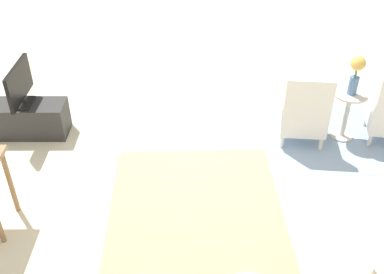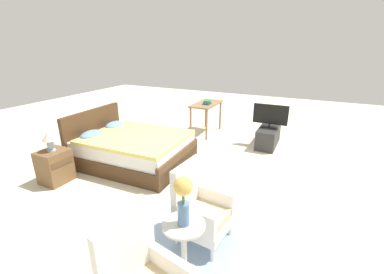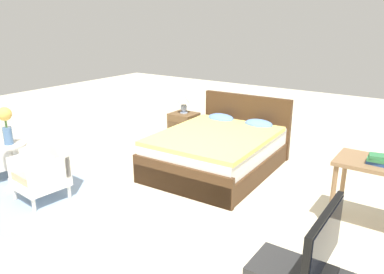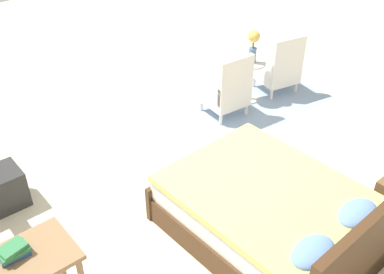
{
  "view_description": "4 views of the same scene",
  "coord_description": "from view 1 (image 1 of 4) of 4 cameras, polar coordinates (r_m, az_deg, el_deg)",
  "views": [
    {
      "loc": [
        0.02,
        3.69,
        3.21
      ],
      "look_at": [
        0.02,
        -0.14,
        0.56
      ],
      "focal_mm": 42.0,
      "sensor_mm": 36.0,
      "label": 1
    },
    {
      "loc": [
        -3.57,
        -1.86,
        2.15
      ],
      "look_at": [
        0.37,
        0.04,
        0.57
      ],
      "focal_mm": 24.0,
      "sensor_mm": 36.0,
      "label": 2
    },
    {
      "loc": [
        2.57,
        -3.31,
        2.13
      ],
      "look_at": [
        0.08,
        0.29,
        0.74
      ],
      "focal_mm": 35.0,
      "sensor_mm": 36.0,
      "label": 3
    },
    {
      "loc": [
        2.57,
        3.02,
        3.34
      ],
      "look_at": [
        0.22,
        0.21,
        0.84
      ],
      "focal_mm": 42.0,
      "sensor_mm": 36.0,
      "label": 4
    }
  ],
  "objects": [
    {
      "name": "ground_plane",
      "position": [
        4.89,
        0.2,
        -6.33
      ],
      "size": [
        16.0,
        16.0,
        0.0
      ],
      "primitive_type": "plane",
      "color": "beige"
    },
    {
      "name": "floor_rug",
      "position": [
        5.93,
        18.51,
        -0.04
      ],
      "size": [
        2.1,
        1.5,
        0.01
      ],
      "color": "#8EA8C6",
      "rests_on": "ground_plane"
    },
    {
      "name": "bed",
      "position": [
        3.87,
        0.59,
        -13.94
      ],
      "size": [
        1.55,
        2.03,
        0.96
      ],
      "color": "#472D19",
      "rests_on": "ground_plane"
    },
    {
      "name": "armchair_by_window_right",
      "position": [
        5.53,
        13.95,
        2.83
      ],
      "size": [
        0.59,
        0.59,
        0.92
      ],
      "color": "white",
      "rests_on": "floor_rug"
    },
    {
      "name": "side_table",
      "position": [
        5.75,
        19.13,
        3.22
      ],
      "size": [
        0.4,
        0.4,
        0.61
      ],
      "color": "beige",
      "rests_on": "ground_plane"
    },
    {
      "name": "flower_vase",
      "position": [
        5.51,
        20.15,
        7.84
      ],
      "size": [
        0.17,
        0.17,
        0.48
      ],
      "color": "#4C709E",
      "rests_on": "side_table"
    },
    {
      "name": "tv_stand",
      "position": [
        5.96,
        -20.1,
        2.18
      ],
      "size": [
        0.96,
        0.4,
        0.42
      ],
      "color": "#2D2D2D",
      "rests_on": "ground_plane"
    },
    {
      "name": "tv_flatscreen",
      "position": [
        5.73,
        -21.06,
        6.19
      ],
      "size": [
        0.2,
        0.74,
        0.51
      ],
      "color": "black",
      "rests_on": "tv_stand"
    }
  ]
}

